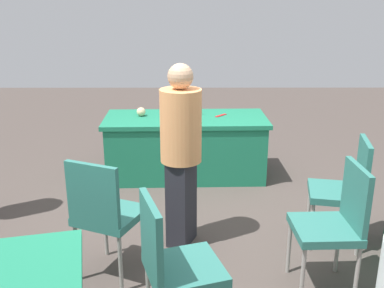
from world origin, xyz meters
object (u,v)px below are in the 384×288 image
chair_back_row (345,185)px  chair_tucked_right (105,211)px  scissors_red (221,115)px  person_attendee_standing (181,148)px  chair_by_pillar (335,220)px  table_foreground (186,146)px  laptop_silver (186,113)px  yarn_ball (141,112)px  chair_near_front (173,261)px

chair_back_row → chair_tucked_right: bearing=116.0°
scissors_red → person_attendee_standing: bearing=27.6°
chair_by_pillar → person_attendee_standing: (1.11, -0.65, 0.32)m
scissors_red → table_foreground: bearing=-38.7°
chair_tucked_right → laptop_silver: size_ratio=2.95×
chair_by_pillar → chair_back_row: bearing=-25.8°
chair_tucked_right → person_attendee_standing: size_ratio=0.62×
chair_by_pillar → yarn_ball: chair_by_pillar is taller
chair_tucked_right → chair_back_row: size_ratio=1.03×
table_foreground → chair_near_front: size_ratio=1.99×
chair_back_row → table_foreground: bearing=52.0°
laptop_silver → table_foreground: bearing=80.7°
table_foreground → scissors_red: size_ratio=10.66×
chair_by_pillar → chair_back_row: chair_by_pillar is taller
laptop_silver → chair_by_pillar: bearing=113.1°
laptop_silver → yarn_ball: 0.53m
table_foreground → chair_back_row: chair_back_row is taller
person_attendee_standing → chair_near_front: bearing=-160.0°
chair_near_front → laptop_silver: size_ratio=2.93×
table_foreground → chair_tucked_right: (0.57, 2.10, 0.20)m
chair_near_front → scissors_red: (-0.46, -2.81, 0.17)m
person_attendee_standing → yarn_ball: 1.70m
chair_near_front → chair_back_row: bearing=111.6°
laptop_silver → scissors_red: (-0.41, -0.04, -0.04)m
chair_tucked_right → chair_back_row: chair_tucked_right is taller
chair_near_front → yarn_ball: bearing=171.8°
chair_tucked_right → person_attendee_standing: (-0.55, -0.53, 0.30)m
chair_near_front → person_attendee_standing: size_ratio=0.62×
table_foreground → laptop_silver: 0.40m
person_attendee_standing → yarn_ball: size_ratio=14.99×
person_attendee_standing → laptop_silver: person_attendee_standing is taller
table_foreground → scissors_red: bearing=-171.2°
chair_back_row → scissors_red: 1.91m
table_foreground → yarn_ball: 0.67m
chair_back_row → yarn_ball: (1.89, -1.64, 0.24)m
chair_near_front → yarn_ball: (0.48, -2.80, 0.22)m
chair_back_row → yarn_ball: bearing=60.3°
chair_tucked_right → laptop_silver: bearing=98.1°
person_attendee_standing → laptop_silver: size_ratio=4.75×
chair_tucked_right → chair_back_row: bearing=38.2°
scissors_red → laptop_silver: bearing=-41.9°
chair_by_pillar → person_attendee_standing: 1.32m
chair_by_pillar → laptop_silver: (1.08, -2.24, 0.22)m
laptop_silver → yarn_ball: laptop_silver is taller
chair_by_pillar → laptop_silver: size_ratio=2.90×
table_foreground → laptop_silver: size_ratio=5.81×
chair_tucked_right → yarn_ball: chair_tucked_right is taller
chair_tucked_right → yarn_ball: (-0.05, -2.15, 0.21)m
person_attendee_standing → chair_back_row: bearing=-69.3°
chair_near_front → scissors_red: chair_near_front is taller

